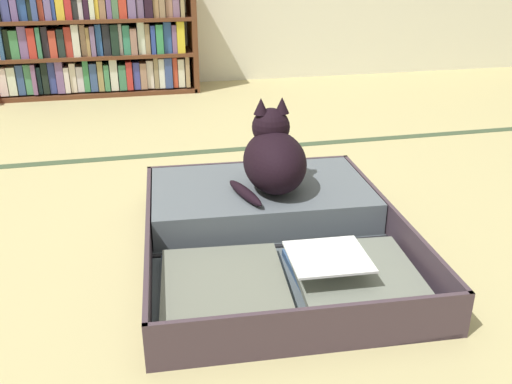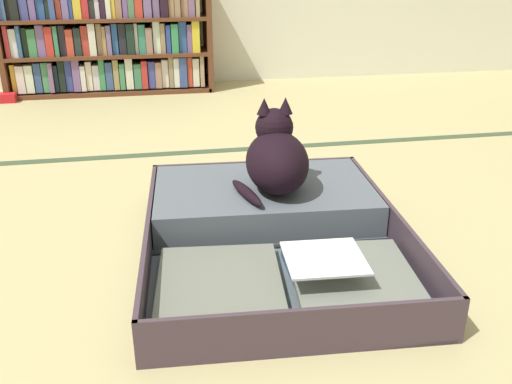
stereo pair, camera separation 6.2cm
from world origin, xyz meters
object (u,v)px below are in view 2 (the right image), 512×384
object	(u,v)px
black_cat	(276,158)
small_red_pouch	(7,98)
bookshelf	(108,37)
open_suitcase	(270,224)

from	to	relation	value
black_cat	small_red_pouch	xyz separation A→B (m)	(-1.16, 1.75, -0.19)
bookshelf	small_red_pouch	bearing A→B (deg)	-164.12
open_suitcase	black_cat	bearing A→B (deg)	69.52
open_suitcase	small_red_pouch	distance (m)	2.16
bookshelf	black_cat	world-z (taller)	bookshelf
open_suitcase	black_cat	xyz separation A→B (m)	(0.04, 0.10, 0.17)
bookshelf	black_cat	size ratio (longest dim) A/B	4.23
bookshelf	open_suitcase	xyz separation A→B (m)	(0.55, -2.01, -0.27)
black_cat	small_red_pouch	size ratio (longest dim) A/B	2.81
bookshelf	small_red_pouch	distance (m)	0.66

